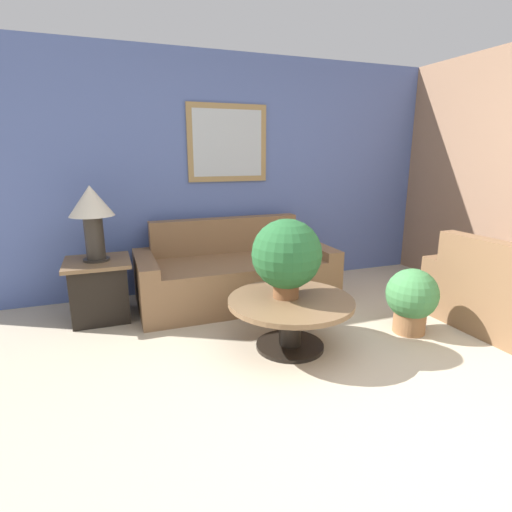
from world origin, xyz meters
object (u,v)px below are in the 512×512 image
Objects in this scene: side_table at (100,289)px; potted_plant_floor at (412,298)px; potted_plant_on_table at (287,255)px; coffee_table at (291,312)px; armchair at (502,296)px; table_lamp at (92,210)px; couch_main at (235,275)px.

potted_plant_floor is (2.55, -1.29, 0.03)m from side_table.
side_table is 0.93× the size of potted_plant_on_table.
coffee_table is at bearing -39.47° from side_table.
coffee_table is at bearing -71.20° from potted_plant_on_table.
armchair is 1.66× the size of table_lamp.
potted_plant_floor is (2.55, -1.29, -0.73)m from table_lamp.
table_lamp reaches higher than coffee_table.
couch_main is at bearing 93.45° from potted_plant_on_table.
table_lamp is (-3.44, 1.45, 0.77)m from armchair.
couch_main is 1.35m from side_table.
table_lamp is 1.20× the size of potted_plant_floor.
side_table reaches higher than coffee_table.
potted_plant_on_table is at bearing 108.80° from coffee_table.
table_lamp is at bearing 153.25° from potted_plant_floor.
armchair reaches higher than coffee_table.
table_lamp is (-1.35, -0.01, 0.77)m from couch_main.
couch_main is 1.77m from potted_plant_floor.
side_table is at bearing 141.50° from potted_plant_on_table.
table_lamp is at bearing 140.53° from coffee_table.
couch_main is 3.50× the size of potted_plant_floor.
table_lamp is at bearing 141.50° from potted_plant_on_table.
couch_main is 2.92× the size of table_lamp.
armchair is at bearing -34.86° from couch_main.
potted_plant_on_table reaches higher than armchair.
table_lamp reaches higher than potted_plant_floor.
potted_plant_floor is at bearing -47.10° from couch_main.
couch_main is 1.76× the size of armchair.
potted_plant_on_table reaches higher than side_table.
armchair is at bearing -7.52° from coffee_table.
couch_main reaches higher than side_table.
potted_plant_floor reaches higher than side_table.
coffee_table is at bearing -39.47° from table_lamp.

